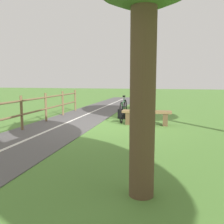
{
  "coord_description": "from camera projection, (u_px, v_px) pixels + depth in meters",
  "views": [
    {
      "loc": [
        -2.55,
        7.85,
        1.47
      ],
      "look_at": [
        -0.82,
        2.11,
        0.72
      ],
      "focal_mm": 39.42,
      "sensor_mm": 36.0,
      "label": 1
    }
  ],
  "objects": [
    {
      "name": "bicycle",
      "position": [
        123.0,
        110.0,
        9.13
      ],
      "size": [
        0.25,
        1.8,
        0.94
      ],
      "rotation": [
        0.0,
        0.0,
        1.68
      ],
      "color": "black",
      "rests_on": "ground_plane"
    },
    {
      "name": "bench",
      "position": [
        147.0,
        115.0,
        8.29
      ],
      "size": [
        1.68,
        0.5,
        0.49
      ],
      "rotation": [
        0.0,
        0.0,
        0.07
      ],
      "color": "brown",
      "rests_on": "ground_plane"
    },
    {
      "name": "ground_plane",
      "position": [
        107.0,
        125.0,
        8.36
      ],
      "size": [
        80.0,
        80.0,
        0.0
      ],
      "primitive_type": "plane",
      "color": "#548438"
    },
    {
      "name": "backpack",
      "position": [
        123.0,
        114.0,
        9.73
      ],
      "size": [
        0.42,
        0.39,
        0.36
      ],
      "rotation": [
        0.0,
        0.0,
        5.76
      ],
      "color": "black",
      "rests_on": "ground_plane"
    },
    {
      "name": "fence_roadside",
      "position": [
        35.0,
        107.0,
        8.13
      ],
      "size": [
        0.99,
        8.21,
        1.04
      ],
      "rotation": [
        0.0,
        0.0,
        1.68
      ],
      "color": "brown",
      "rests_on": "ground_plane"
    },
    {
      "name": "person_seated",
      "position": [
        146.0,
        101.0,
        8.24
      ],
      "size": [
        0.37,
        0.37,
        0.77
      ],
      "rotation": [
        0.0,
        0.0,
        0.07
      ],
      "color": "orange",
      "rests_on": "bench"
    }
  ]
}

